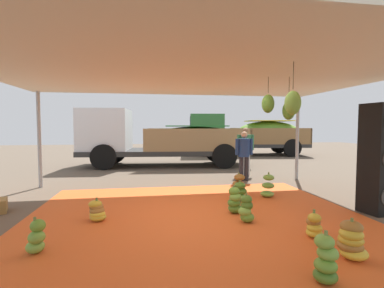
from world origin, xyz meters
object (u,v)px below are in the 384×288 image
(cargo_truck_far, at_px, (244,134))
(worker_1, at_px, (245,148))
(banana_bunch_8, at_px, (235,201))
(banana_bunch_2, at_px, (246,209))
(cargo_truck_main, at_px, (158,138))
(banana_bunch_9, at_px, (352,241))
(speaker_stack, at_px, (378,159))
(banana_bunch_0, at_px, (314,226))
(worker_0, at_px, (244,152))
(banana_bunch_3, at_px, (240,192))
(banana_bunch_4, at_px, (326,261))
(banana_bunch_7, at_px, (268,187))
(banana_bunch_5, at_px, (239,184))
(banana_bunch_6, at_px, (36,238))
(banana_bunch_1, at_px, (97,211))

(cargo_truck_far, height_order, worker_1, cargo_truck_far)
(banana_bunch_8, bearing_deg, banana_bunch_2, -85.19)
(banana_bunch_2, relative_size, worker_1, 0.31)
(cargo_truck_main, relative_size, cargo_truck_far, 1.01)
(banana_bunch_9, xyz_separation_m, speaker_stack, (1.86, 1.64, 0.82))
(banana_bunch_0, distance_m, speaker_stack, 2.31)
(banana_bunch_0, xyz_separation_m, worker_0, (0.49, 4.50, 0.71))
(cargo_truck_far, xyz_separation_m, worker_0, (-2.77, -7.77, -0.37))
(banana_bunch_0, bearing_deg, worker_0, 83.78)
(banana_bunch_3, relative_size, banana_bunch_4, 0.81)
(cargo_truck_far, distance_m, worker_0, 8.26)
(banana_bunch_0, height_order, cargo_truck_far, cargo_truck_far)
(banana_bunch_7, xyz_separation_m, banana_bunch_9, (-0.28, -3.12, -0.02))
(banana_bunch_8, bearing_deg, worker_1, 67.71)
(banana_bunch_5, relative_size, cargo_truck_main, 0.07)
(banana_bunch_0, height_order, banana_bunch_2, banana_bunch_2)
(banana_bunch_4, bearing_deg, cargo_truck_main, 98.48)
(banana_bunch_4, height_order, speaker_stack, speaker_stack)
(cargo_truck_main, bearing_deg, banana_bunch_0, -76.32)
(banana_bunch_4, xyz_separation_m, banana_bunch_9, (0.67, 0.46, -0.02))
(banana_bunch_4, bearing_deg, banana_bunch_2, 94.57)
(banana_bunch_8, bearing_deg, speaker_stack, -8.02)
(banana_bunch_6, height_order, worker_1, worker_1)
(banana_bunch_9, bearing_deg, worker_0, 85.31)
(banana_bunch_3, bearing_deg, banana_bunch_7, 15.60)
(banana_bunch_5, bearing_deg, banana_bunch_2, -105.25)
(banana_bunch_3, xyz_separation_m, speaker_stack, (2.33, -1.26, 0.85))
(banana_bunch_4, bearing_deg, banana_bunch_8, 94.62)
(banana_bunch_8, height_order, worker_0, worker_0)
(banana_bunch_0, height_order, banana_bunch_3, banana_bunch_3)
(banana_bunch_3, distance_m, banana_bunch_6, 4.09)
(banana_bunch_4, xyz_separation_m, banana_bunch_7, (0.96, 3.58, 0.00))
(banana_bunch_2, height_order, speaker_stack, speaker_stack)
(banana_bunch_1, xyz_separation_m, banana_bunch_2, (2.58, -0.48, 0.05))
(banana_bunch_0, height_order, cargo_truck_main, cargo_truck_main)
(speaker_stack, bearing_deg, banana_bunch_8, 171.98)
(cargo_truck_main, height_order, cargo_truck_far, same)
(cargo_truck_main, distance_m, speaker_stack, 8.36)
(banana_bunch_2, distance_m, banana_bunch_8, 0.52)
(banana_bunch_5, height_order, banana_bunch_9, banana_bunch_5)
(banana_bunch_5, bearing_deg, banana_bunch_0, -85.74)
(cargo_truck_main, bearing_deg, worker_1, -45.05)
(banana_bunch_5, bearing_deg, banana_bunch_3, -107.25)
(banana_bunch_4, xyz_separation_m, speaker_stack, (2.53, 2.11, 0.80))
(banana_bunch_0, xyz_separation_m, banana_bunch_1, (-3.35, 1.30, -0.00))
(cargo_truck_far, bearing_deg, banana_bunch_1, -121.08)
(banana_bunch_7, bearing_deg, banana_bunch_9, -95.20)
(worker_0, distance_m, speaker_stack, 3.83)
(banana_bunch_2, height_order, banana_bunch_9, banana_bunch_9)
(banana_bunch_3, bearing_deg, worker_1, 68.32)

